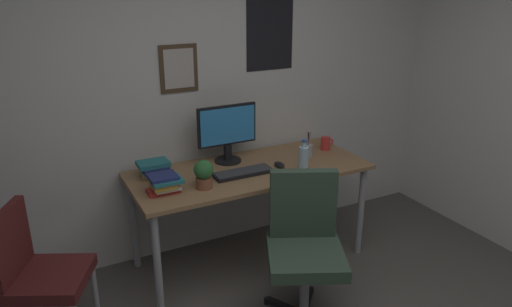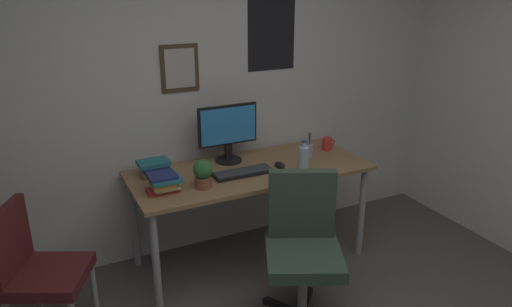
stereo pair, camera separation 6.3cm
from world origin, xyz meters
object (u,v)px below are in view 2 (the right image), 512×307
object	(u,v)px
coffee_mug_near	(327,144)
book_stack_right	(164,183)
monitor	(228,131)
office_chair	(303,241)
book_stack_left	(155,168)
pen_cup	(309,150)
computer_mouse	(280,165)
water_bottle	(304,160)
potted_plant	(203,173)
side_chair	(36,267)
keyboard	(243,172)

from	to	relation	value
coffee_mug_near	book_stack_right	world-z (taller)	book_stack_right
monitor	coffee_mug_near	bearing A→B (deg)	-8.13
office_chair	book_stack_left	size ratio (longest dim) A/B	4.22
coffee_mug_near	book_stack_left	distance (m)	1.39
pen_cup	book_stack_left	distance (m)	1.18
computer_mouse	water_bottle	world-z (taller)	water_bottle
potted_plant	pen_cup	size ratio (longest dim) A/B	0.98
office_chair	computer_mouse	size ratio (longest dim) A/B	8.64
coffee_mug_near	office_chair	bearing A→B (deg)	-131.17
side_chair	book_stack_left	distance (m)	0.98
computer_mouse	book_stack_right	bearing A→B (deg)	-176.25
side_chair	book_stack_left	bearing A→B (deg)	26.52
side_chair	coffee_mug_near	bearing A→B (deg)	8.75
keyboard	computer_mouse	world-z (taller)	computer_mouse
pen_cup	book_stack_right	bearing A→B (deg)	-172.66
potted_plant	book_stack_left	distance (m)	0.41
side_chair	book_stack_right	bearing A→B (deg)	8.44
pen_cup	book_stack_left	bearing A→B (deg)	173.15
coffee_mug_near	potted_plant	size ratio (longest dim) A/B	0.59
computer_mouse	potted_plant	size ratio (longest dim) A/B	0.56
water_bottle	pen_cup	bearing A→B (deg)	51.70
office_chair	coffee_mug_near	xyz separation A→B (m)	(0.71, 0.81, 0.28)
coffee_mug_near	potted_plant	world-z (taller)	potted_plant
office_chair	side_chair	distance (m)	1.58
computer_mouse	water_bottle	xyz separation A→B (m)	(0.09, -0.19, 0.09)
pen_cup	book_stack_left	xyz separation A→B (m)	(-1.17, 0.14, 0.01)
office_chair	potted_plant	size ratio (longest dim) A/B	4.87
book_stack_left	monitor	bearing A→B (deg)	4.22
computer_mouse	book_stack_right	world-z (taller)	book_stack_right
office_chair	computer_mouse	distance (m)	0.72
office_chair	water_bottle	bearing A→B (deg)	59.40
pen_cup	book_stack_right	xyz separation A→B (m)	(-1.19, -0.15, 0.01)
computer_mouse	potted_plant	bearing A→B (deg)	-171.27
pen_cup	book_stack_right	size ratio (longest dim) A/B	0.91
potted_plant	book_stack_left	world-z (taller)	potted_plant
side_chair	book_stack_left	xyz separation A→B (m)	(0.83, 0.41, 0.32)
monitor	water_bottle	size ratio (longest dim) A/B	1.82
coffee_mug_near	pen_cup	size ratio (longest dim) A/B	0.57
water_bottle	side_chair	bearing A→B (deg)	179.69
keyboard	water_bottle	xyz separation A→B (m)	(0.39, -0.18, 0.09)
pen_cup	book_stack_right	world-z (taller)	pen_cup
book_stack_left	computer_mouse	bearing A→B (deg)	-15.33
side_chair	monitor	xyz separation A→B (m)	(1.40, 0.46, 0.50)
computer_mouse	coffee_mug_near	distance (m)	0.55
keyboard	water_bottle	bearing A→B (deg)	-25.62
potted_plant	computer_mouse	bearing A→B (deg)	8.73
office_chair	book_stack_left	xyz separation A→B (m)	(-0.68, 0.88, 0.29)
monitor	book_stack_left	bearing A→B (deg)	-175.78
coffee_mug_near	pen_cup	bearing A→B (deg)	-162.49
keyboard	potted_plant	distance (m)	0.35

